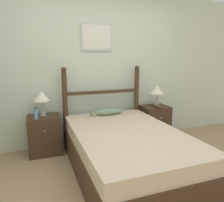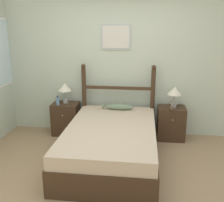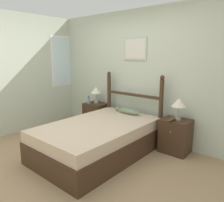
{
  "view_description": "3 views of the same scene",
  "coord_description": "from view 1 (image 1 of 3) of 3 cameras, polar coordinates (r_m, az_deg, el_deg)",
  "views": [
    {
      "loc": [
        -1.1,
        -1.88,
        1.48
      ],
      "look_at": [
        -0.06,
        0.96,
        0.86
      ],
      "focal_mm": 35.0,
      "sensor_mm": 36.0,
      "label": 1
    },
    {
      "loc": [
        0.46,
        -3.04,
        1.98
      ],
      "look_at": [
        -0.03,
        0.92,
        0.83
      ],
      "focal_mm": 42.0,
      "sensor_mm": 36.0,
      "label": 2
    },
    {
      "loc": [
        2.45,
        -1.97,
        1.69
      ],
      "look_at": [
        0.04,
        0.87,
        0.89
      ],
      "focal_mm": 35.0,
      "sensor_mm": 36.0,
      "label": 3
    }
  ],
  "objects": [
    {
      "name": "ground_plane",
      "position": [
        2.63,
        9.13,
        -22.85
      ],
      "size": [
        16.0,
        16.0,
        0.0
      ],
      "primitive_type": "plane",
      "color": "#9E7F5B"
    },
    {
      "name": "wall_back",
      "position": [
        3.78,
        -3.27,
        8.43
      ],
      "size": [
        6.4,
        0.08,
        2.55
      ],
      "color": "beige",
      "rests_on": "ground_plane"
    },
    {
      "name": "bed",
      "position": [
        2.93,
        3.88,
        -12.94
      ],
      "size": [
        1.34,
        2.09,
        0.55
      ],
      "color": "#3D2819",
      "rests_on": "ground_plane"
    },
    {
      "name": "headboard",
      "position": [
        3.69,
        -2.41,
        -0.58
      ],
      "size": [
        1.34,
        0.08,
        1.33
      ],
      "color": "#3D2819",
      "rests_on": "ground_plane"
    },
    {
      "name": "nightstand_left",
      "position": [
        3.56,
        -17.21,
        -8.44
      ],
      "size": [
        0.48,
        0.41,
        0.59
      ],
      "color": "#3D2819",
      "rests_on": "ground_plane"
    },
    {
      "name": "nightstand_right",
      "position": [
        4.12,
        11.06,
        -5.4
      ],
      "size": [
        0.48,
        0.41,
        0.59
      ],
      "color": "#3D2819",
      "rests_on": "ground_plane"
    },
    {
      "name": "table_lamp_left",
      "position": [
        3.44,
        -17.87,
        0.87
      ],
      "size": [
        0.25,
        0.25,
        0.38
      ],
      "color": "gray",
      "rests_on": "nightstand_left"
    },
    {
      "name": "table_lamp_right",
      "position": [
        4.0,
        11.7,
        2.61
      ],
      "size": [
        0.25,
        0.25,
        0.38
      ],
      "color": "gray",
      "rests_on": "nightstand_right"
    },
    {
      "name": "bottle",
      "position": [
        3.34,
        -19.25,
        -3.09
      ],
      "size": [
        0.06,
        0.06,
        0.18
      ],
      "color": "#668CB2",
      "rests_on": "nightstand_left"
    },
    {
      "name": "model_boat",
      "position": [
        3.92,
        11.84,
        -1.41
      ],
      "size": [
        0.07,
        0.24,
        0.17
      ],
      "color": "#4C3823",
      "rests_on": "nightstand_right"
    },
    {
      "name": "fish_pillow",
      "position": [
        3.55,
        -1.13,
        -2.82
      ],
      "size": [
        0.55,
        0.14,
        0.11
      ],
      "color": "gray",
      "rests_on": "bed"
    }
  ]
}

